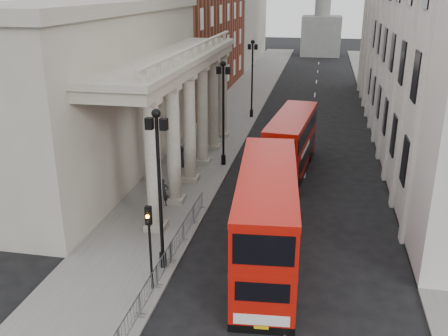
# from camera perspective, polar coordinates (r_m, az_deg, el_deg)

# --- Properties ---
(ground) EXTENTS (260.00, 260.00, 0.00)m
(ground) POSITION_cam_1_polar(r_m,az_deg,el_deg) (23.20, -8.59, -16.49)
(ground) COLOR black
(ground) RESTS_ON ground
(sidewalk_west) EXTENTS (6.00, 140.00, 0.12)m
(sidewalk_west) POSITION_cam_1_polar(r_m,az_deg,el_deg) (50.31, -0.54, 4.29)
(sidewalk_west) COLOR slate
(sidewalk_west) RESTS_ON ground
(sidewalk_east) EXTENTS (3.00, 140.00, 0.12)m
(sidewalk_east) POSITION_cam_1_polar(r_m,az_deg,el_deg) (49.80, 18.42, 3.07)
(sidewalk_east) COLOR slate
(sidewalk_east) RESTS_ON ground
(kerb) EXTENTS (0.20, 140.00, 0.14)m
(kerb) POSITION_cam_1_polar(r_m,az_deg,el_deg) (49.82, 2.79, 4.11)
(kerb) COLOR slate
(kerb) RESTS_ON ground
(portico_building) EXTENTS (9.00, 28.00, 12.00)m
(portico_building) POSITION_cam_1_polar(r_m,az_deg,el_deg) (40.17, -14.79, 8.30)
(portico_building) COLOR gray
(portico_building) RESTS_ON ground
(brick_building) EXTENTS (9.00, 32.00, 22.00)m
(brick_building) POSITION_cam_1_polar(r_m,az_deg,el_deg) (67.72, -3.87, 17.70)
(brick_building) COLOR brown
(brick_building) RESTS_ON ground
(west_building_far) EXTENTS (9.00, 30.00, 20.00)m
(west_building_far) POSITION_cam_1_polar(r_m,az_deg,el_deg) (99.01, 1.11, 17.89)
(west_building_far) COLOR gray
(west_building_far) RESTS_ON ground
(east_building) EXTENTS (8.00, 55.00, 25.00)m
(east_building) POSITION_cam_1_polar(r_m,az_deg,el_deg) (50.28, 22.72, 17.19)
(east_building) COLOR beige
(east_building) RESTS_ON ground
(lamp_post_south) EXTENTS (1.05, 0.44, 8.32)m
(lamp_post_south) POSITION_cam_1_polar(r_m,az_deg,el_deg) (24.32, -7.42, -1.38)
(lamp_post_south) COLOR black
(lamp_post_south) RESTS_ON sidewalk_west
(lamp_post_mid) EXTENTS (1.05, 0.44, 8.32)m
(lamp_post_mid) POSITION_cam_1_polar(r_m,az_deg,el_deg) (39.15, -0.07, 7.03)
(lamp_post_mid) COLOR black
(lamp_post_mid) RESTS_ON sidewalk_west
(lamp_post_north) EXTENTS (1.05, 0.44, 8.32)m
(lamp_post_north) POSITION_cam_1_polar(r_m,az_deg,el_deg) (54.65, 3.24, 10.73)
(lamp_post_north) COLOR black
(lamp_post_north) RESTS_ON sidewalk_west
(traffic_light) EXTENTS (0.28, 0.33, 4.30)m
(traffic_light) POSITION_cam_1_polar(r_m,az_deg,el_deg) (23.29, -8.54, -7.32)
(traffic_light) COLOR black
(traffic_light) RESTS_ON sidewalk_west
(crowd_barriers) EXTENTS (0.50, 18.75, 1.10)m
(crowd_barriers) POSITION_cam_1_polar(r_m,az_deg,el_deg) (24.65, -7.72, -12.14)
(crowd_barriers) COLOR gray
(crowd_barriers) RESTS_ON sidewalk_west
(bus_near) EXTENTS (3.86, 12.00, 5.09)m
(bus_near) POSITION_cam_1_polar(r_m,az_deg,el_deg) (25.68, 4.89, -5.56)
(bus_near) COLOR #BC1108
(bus_near) RESTS_ON ground
(bus_far) EXTENTS (3.57, 10.72, 4.54)m
(bus_far) POSITION_cam_1_polar(r_m,az_deg,el_deg) (38.93, 7.69, 2.90)
(bus_far) COLOR #B61008
(bus_far) RESTS_ON ground
(pedestrian_a) EXTENTS (0.79, 0.66, 1.85)m
(pedestrian_a) POSITION_cam_1_polar(r_m,az_deg,el_deg) (32.88, -6.96, -2.80)
(pedestrian_a) COLOR black
(pedestrian_a) RESTS_ON sidewalk_west
(pedestrian_b) EXTENTS (0.82, 0.66, 1.60)m
(pedestrian_b) POSITION_cam_1_polar(r_m,az_deg,el_deg) (38.45, -5.67, 0.49)
(pedestrian_b) COLOR black
(pedestrian_b) RESTS_ON sidewalk_west
(pedestrian_c) EXTENTS (0.89, 0.61, 1.75)m
(pedestrian_c) POSITION_cam_1_polar(r_m,az_deg,el_deg) (39.85, -4.90, 1.34)
(pedestrian_c) COLOR black
(pedestrian_c) RESTS_ON sidewalk_west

